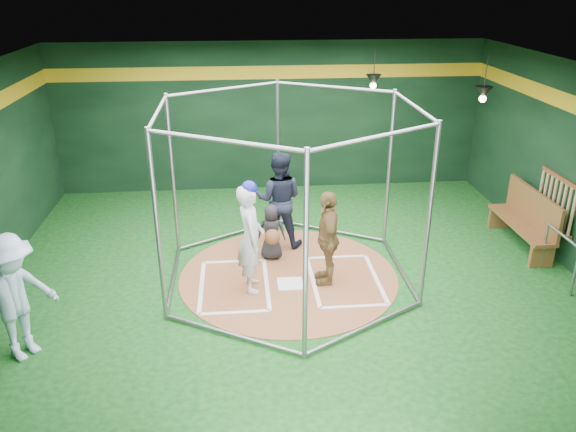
{
  "coord_description": "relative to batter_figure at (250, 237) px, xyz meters",
  "views": [
    {
      "loc": [
        -0.81,
        -8.57,
        4.85
      ],
      "look_at": [
        0.0,
        0.1,
        1.1
      ],
      "focal_mm": 35.0,
      "sensor_mm": 36.0,
      "label": 1
    }
  ],
  "objects": [
    {
      "name": "batter_box_right",
      "position": [
        1.6,
        0.11,
        -0.94
      ],
      "size": [
        1.17,
        1.77,
        0.01
      ],
      "color": "white",
      "rests_on": "clay_disc"
    },
    {
      "name": "steel_railing",
      "position": [
        5.2,
        -0.24,
        -0.37
      ],
      "size": [
        0.05,
        1.02,
        0.88
      ],
      "color": "gray",
      "rests_on": "ground"
    },
    {
      "name": "catcher_figure",
      "position": [
        0.41,
        1.04,
        -0.42
      ],
      "size": [
        0.55,
        0.59,
        1.05
      ],
      "color": "black",
      "rests_on": "clay_disc"
    },
    {
      "name": "batter_figure",
      "position": [
        0.0,
        0.0,
        0.0
      ],
      "size": [
        0.49,
        0.7,
        1.9
      ],
      "color": "silver",
      "rests_on": "clay_disc"
    },
    {
      "name": "bystander_blue",
      "position": [
        -3.17,
        -1.5,
        -0.04
      ],
      "size": [
        1.25,
        1.35,
        1.83
      ],
      "primitive_type": "imported",
      "rotation": [
        0.0,
        0.0,
        0.92
      ],
      "color": "#A7C3DD",
      "rests_on": "ground"
    },
    {
      "name": "pendant_lamp_far",
      "position": [
        4.65,
        2.36,
        1.78
      ],
      "size": [
        0.34,
        0.34,
        0.9
      ],
      "color": "black",
      "rests_on": "room_shell"
    },
    {
      "name": "batter_box_left",
      "position": [
        -0.3,
        0.11,
        -0.94
      ],
      "size": [
        1.17,
        1.77,
        0.01
      ],
      "color": "white",
      "rests_on": "clay_disc"
    },
    {
      "name": "visitor_leopard",
      "position": [
        1.28,
        0.11,
        -0.12
      ],
      "size": [
        0.46,
        0.98,
        1.64
      ],
      "primitive_type": "imported",
      "rotation": [
        0.0,
        0.0,
        -1.63
      ],
      "color": "#9E7A44",
      "rests_on": "clay_disc"
    },
    {
      "name": "umpire",
      "position": [
        0.59,
        1.62,
        -0.01
      ],
      "size": [
        1.05,
        0.9,
        1.87
      ],
      "primitive_type": "imported",
      "rotation": [
        0.0,
        0.0,
        2.91
      ],
      "color": "black",
      "rests_on": "clay_disc"
    },
    {
      "name": "batting_cage",
      "position": [
        0.65,
        0.36,
        0.54
      ],
      "size": [
        4.05,
        4.67,
        3.0
      ],
      "color": "gray",
      "rests_on": "ground"
    },
    {
      "name": "dugout_bench",
      "position": [
        5.29,
        1.14,
        -0.38
      ],
      "size": [
        0.45,
        1.95,
        1.14
      ],
      "color": "brown",
      "rests_on": "ground"
    },
    {
      "name": "home_plate",
      "position": [
        0.65,
        0.06,
        -0.94
      ],
      "size": [
        0.43,
        0.43,
        0.01
      ],
      "primitive_type": "cube",
      "color": "white",
      "rests_on": "clay_disc"
    },
    {
      "name": "bat_rack",
      "position": [
        5.58,
        0.76,
        0.09
      ],
      "size": [
        0.07,
        1.25,
        0.98
      ],
      "color": "brown",
      "rests_on": "room_shell"
    },
    {
      "name": "clay_disc",
      "position": [
        0.65,
        0.36,
        -0.95
      ],
      "size": [
        3.8,
        3.8,
        0.01
      ],
      "primitive_type": "cylinder",
      "color": "#995937",
      "rests_on": "ground"
    },
    {
      "name": "room_shell",
      "position": [
        0.65,
        0.37,
        0.8
      ],
      "size": [
        10.1,
        9.1,
        3.53
      ],
      "color": "#0D3D10",
      "rests_on": "ground"
    },
    {
      "name": "pendant_lamp_near",
      "position": [
        2.85,
        3.96,
        1.78
      ],
      "size": [
        0.34,
        0.34,
        0.9
      ],
      "color": "black",
      "rests_on": "room_shell"
    }
  ]
}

